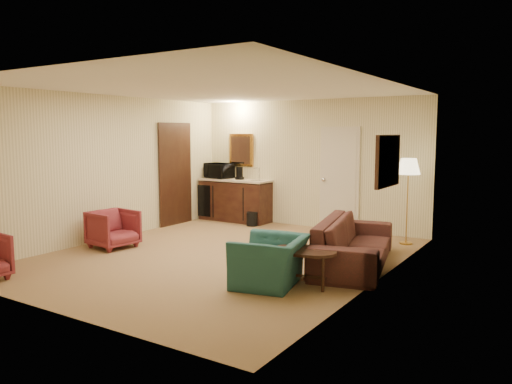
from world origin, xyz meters
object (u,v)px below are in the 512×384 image
Objects in this scene: teal_armchair at (270,253)px; coffee_maker at (240,173)px; rose_chair_near at (113,227)px; floor_lamp at (407,201)px; sofa at (354,235)px; microwave at (219,169)px; wetbar_cabinet at (235,200)px; coffee_table at (305,268)px; waste_bin at (252,219)px.

teal_armchair is 3.43× the size of coffee_maker.
rose_chair_near is 5.05m from floor_lamp.
microwave is at bearing 48.75° from sofa.
floor_lamp is (3.85, -0.32, 0.29)m from wetbar_cabinet.
rose_chair_near is (-3.85, -1.09, -0.10)m from sofa.
wetbar_cabinet is 1.09× the size of floor_lamp.
sofa is (3.60, -2.15, -0.00)m from wetbar_cabinet.
teal_armchair is 5.12m from microwave.
wetbar_cabinet is at bearing 46.19° from sofa.
coffee_table is 4.84m from coffee_maker.
sofa is 1.87m from floor_lamp.
teal_armchair is 1.16× the size of coffee_table.
teal_armchair is at bearing -49.84° from wetbar_cabinet.
wetbar_cabinet is 5.65× the size of waste_bin.
teal_armchair is at bearing -34.60° from coffee_maker.
coffee_maker reaches higher than sofa.
sofa is 1.55× the size of floor_lamp.
coffee_table is 0.55× the size of floor_lamp.
rose_chair_near is 2.53× the size of coffee_maker.
microwave is at bearing 10.10° from rose_chair_near.
coffee_maker is (0.37, 3.24, 0.71)m from rose_chair_near.
floor_lamp is 5.18× the size of waste_bin.
coffee_maker reaches higher than rose_chair_near.
wetbar_cabinet is 0.79m from waste_bin.
sofa is 3.32× the size of rose_chair_near.
microwave is (-3.91, 3.46, 0.89)m from coffee_table.
rose_chair_near is 2.42× the size of waste_bin.
coffee_table reaches higher than waste_bin.
floor_lamp is 5.42× the size of coffee_maker.
floor_lamp is (0.25, 1.83, 0.30)m from sofa.
microwave is 2.19× the size of coffee_maker.
microwave is (-0.46, 0.04, 0.67)m from wetbar_cabinet.
sofa is 1.57m from teal_armchair.
coffee_maker is at bearing -0.16° from rose_chair_near.
sofa is 3.49m from waste_bin.
floor_lamp is at bearing -48.16° from rose_chair_near.
microwave is (-4.31, 0.36, 0.37)m from floor_lamp.
floor_lamp is at bearing 3.91° from microwave.
wetbar_cabinet is 4.19m from sofa.
microwave reaches higher than wetbar_cabinet.
floor_lamp is at bearing -0.06° from waste_bin.
waste_bin is (-2.95, 1.84, -0.31)m from sofa.
microwave reaches higher than rose_chair_near.
wetbar_cabinet is 4.86m from coffee_table.
coffee_table is at bearing -29.40° from coffee_maker.
rose_chair_near is at bearing -144.55° from floor_lamp.
floor_lamp is 2.48× the size of microwave.
sofa reaches higher than rose_chair_near.
teal_armchair is at bearing -153.13° from coffee_table.
coffee_maker is at bearing 134.22° from coffee_table.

